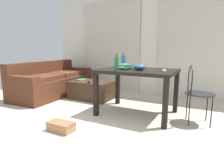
{
  "coord_description": "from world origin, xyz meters",
  "views": [
    {
      "loc": [
        1.42,
        -1.54,
        1.09
      ],
      "look_at": [
        -0.32,
        1.68,
        0.42
      ],
      "focal_mm": 30.43,
      "sensor_mm": 36.0,
      "label": 1
    }
  ],
  "objects": [
    {
      "name": "tv_remote_primary",
      "position": [
        -0.88,
        1.7,
        0.41
      ],
      "size": [
        0.12,
        0.15,
        0.03
      ],
      "primitive_type": "cube",
      "rotation": [
        0.0,
        0.0,
        0.55
      ],
      "color": "black",
      "rests_on": "coffee_table"
    },
    {
      "name": "coffee_table",
      "position": [
        -0.94,
        1.88,
        0.2
      ],
      "size": [
        0.92,
        0.59,
        0.4
      ],
      "color": "#382619",
      "rests_on": "ground"
    },
    {
      "name": "shoebox",
      "position": [
        -0.34,
        0.26,
        0.06
      ],
      "size": [
        0.37,
        0.2,
        0.13
      ],
      "color": "#996B47",
      "rests_on": "ground"
    },
    {
      "name": "bottle_far",
      "position": [
        0.11,
        1.03,
        0.87
      ],
      "size": [
        0.06,
        0.06,
        0.26
      ],
      "color": "#195B2D",
      "rests_on": "craft_table"
    },
    {
      "name": "wire_chair",
      "position": [
        1.2,
        1.43,
        0.53
      ],
      "size": [
        0.41,
        0.44,
        0.86
      ],
      "color": "black",
      "rests_on": "ground"
    },
    {
      "name": "tv_remote_on_table",
      "position": [
        0.77,
        1.3,
        0.78
      ],
      "size": [
        0.09,
        0.16,
        0.03
      ],
      "primitive_type": "cube",
      "rotation": [
        0.0,
        0.0,
        0.31
      ],
      "color": "#B7B7B2",
      "rests_on": "craft_table"
    },
    {
      "name": "curtains",
      "position": [
        0.0,
        2.95,
        1.13
      ],
      "size": [
        3.76,
        0.03,
        2.26
      ],
      "color": "beige",
      "rests_on": "ground"
    },
    {
      "name": "bottle_near",
      "position": [
        -0.03,
        1.59,
        0.87
      ],
      "size": [
        0.08,
        0.08,
        0.27
      ],
      "color": "teal",
      "rests_on": "craft_table"
    },
    {
      "name": "ground_plane",
      "position": [
        0.0,
        1.12,
        0.0
      ],
      "size": [
        7.27,
        7.27,
        0.0
      ],
      "primitive_type": "plane",
      "color": "beige"
    },
    {
      "name": "craft_table",
      "position": [
        0.31,
        1.4,
        0.66
      ],
      "size": [
        1.23,
        0.9,
        0.76
      ],
      "color": "black",
      "rests_on": "ground"
    },
    {
      "name": "magazine",
      "position": [
        -1.21,
        1.87,
        0.41
      ],
      "size": [
        0.19,
        0.25,
        0.02
      ],
      "primitive_type": "cube",
      "rotation": [
        0.0,
        0.0,
        -0.1
      ],
      "color": "#2D7F56",
      "rests_on": "coffee_table"
    },
    {
      "name": "bowl",
      "position": [
        0.37,
        1.33,
        0.81
      ],
      "size": [
        0.19,
        0.19,
        0.1
      ],
      "primitive_type": "ellipsoid",
      "color": "#2D4C7A",
      "rests_on": "craft_table"
    },
    {
      "name": "book_stack",
      "position": [
        0.08,
        1.38,
        0.8
      ],
      "size": [
        0.27,
        0.33,
        0.08
      ],
      "color": "#2D7F56",
      "rests_on": "craft_table"
    },
    {
      "name": "couch",
      "position": [
        -1.98,
        1.75,
        0.31
      ],
      "size": [
        0.98,
        2.11,
        0.8
      ],
      "color": "#4C2819",
      "rests_on": "ground"
    },
    {
      "name": "wall_back",
      "position": [
        0.0,
        3.03,
        1.28
      ],
      "size": [
        5.51,
        0.1,
        2.57
      ],
      "primitive_type": "cube",
      "color": "silver",
      "rests_on": "ground"
    }
  ]
}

